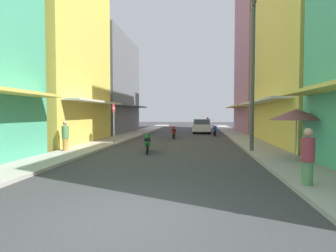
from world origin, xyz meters
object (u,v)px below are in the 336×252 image
Objects in this scene: motorbike_red at (174,132)px; pedestrian_midway at (308,159)px; pedestrian_foreground at (65,137)px; utility_pole at (253,73)px; street_sign_no_entry at (114,118)px; motorbike_black at (207,124)px; parked_car at (202,126)px; vendor_umbrella at (296,115)px; motorbike_green at (148,143)px; motorbike_blue at (215,130)px.

pedestrian_midway is (4.89, -14.45, 0.30)m from motorbike_red.
pedestrian_foreground is 0.20× the size of utility_pole.
pedestrian_midway is 12.50m from street_sign_no_entry.
motorbike_black is 27.03m from pedestrian_midway.
parked_car is 17.48m from vendor_umbrella.
street_sign_no_entry reaches higher than vendor_umbrella.
street_sign_no_entry reaches higher than motorbike_red.
motorbike_black is 1.01× the size of motorbike_green.
vendor_umbrella is (1.06, 4.02, 1.16)m from pedestrian_midway.
parked_car reaches higher than motorbike_blue.
vendor_umbrella is (2.50, -13.28, 1.46)m from motorbike_blue.
motorbike_black is 21.00m from motorbike_green.
vendor_umbrella is at bearing -60.28° from motorbike_red.
motorbike_red is 0.68× the size of street_sign_no_entry.
pedestrian_foreground is 0.74× the size of vendor_umbrella.
pedestrian_foreground is (-4.72, -8.77, 0.31)m from motorbike_red.
motorbike_red is 15.26m from pedestrian_midway.
utility_pole is at bearing 91.39° from pedestrian_midway.
pedestrian_midway is at bearing -88.61° from utility_pole.
vendor_umbrella is at bearing -19.15° from motorbike_green.
motorbike_black is at bearing 69.86° from pedestrian_foreground.
motorbike_blue is 14.22m from pedestrian_foreground.
motorbike_black is (3.09, 12.52, 0.20)m from motorbike_red.
motorbike_green is at bearing -101.33° from parked_car.
motorbike_red is 1.11× the size of pedestrian_midway.
motorbike_red is at bearing 85.96° from motorbike_green.
utility_pole reaches higher than pedestrian_foreground.
motorbike_red is at bearing 56.65° from street_sign_no_entry.
pedestrian_foreground is at bearing -173.43° from utility_pole.
motorbike_green is 0.68× the size of street_sign_no_entry.
pedestrian_foreground is (-9.61, 5.68, 0.00)m from pedestrian_midway.
motorbike_red is 8.18m from motorbike_green.
vendor_umbrella is (2.86, -22.95, 1.26)m from motorbike_black.
street_sign_no_entry is (-9.31, 5.33, -0.25)m from vendor_umbrella.
motorbike_blue is 11.20m from utility_pole.
street_sign_no_entry reaches higher than motorbike_black.
pedestrian_midway reaches higher than motorbike_black.
pedestrian_midway is 7.51m from utility_pole.
motorbike_green is 0.82× the size of vendor_umbrella.
pedestrian_midway is (1.44, -17.30, 0.30)m from motorbike_blue.
pedestrian_foreground is at bearing -171.58° from motorbike_green.
street_sign_no_entry reaches higher than motorbike_blue.
motorbike_green is at bearing -174.89° from utility_pole.
motorbike_red is at bearing 61.72° from pedestrian_foreground.
pedestrian_midway is at bearing -48.60° from street_sign_no_entry.
motorbike_blue is 10.54m from street_sign_no_entry.
utility_pole reaches higher than pedestrian_midway.
street_sign_no_entry is at bearing -110.09° from motorbike_black.
motorbike_blue is 13.59m from vendor_umbrella.
street_sign_no_entry is (-8.25, 9.35, 0.91)m from pedestrian_midway.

